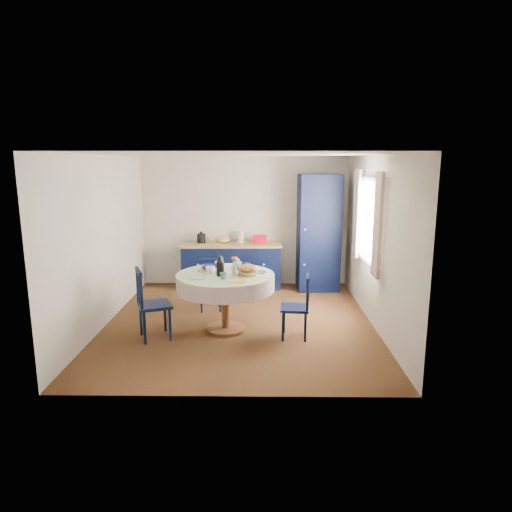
# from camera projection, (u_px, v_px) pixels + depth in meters

# --- Properties ---
(floor) EXTENTS (4.50, 4.50, 0.00)m
(floor) POSITION_uv_depth(u_px,v_px,m) (240.00, 322.00, 6.96)
(floor) COLOR black
(floor) RESTS_ON ground
(ceiling) EXTENTS (4.50, 4.50, 0.00)m
(ceiling) POSITION_uv_depth(u_px,v_px,m) (238.00, 154.00, 6.45)
(ceiling) COLOR white
(ceiling) RESTS_ON wall_back
(wall_back) EXTENTS (4.00, 0.02, 2.50)m
(wall_back) POSITION_uv_depth(u_px,v_px,m) (245.00, 221.00, 8.91)
(wall_back) COLOR silver
(wall_back) RESTS_ON floor
(wall_left) EXTENTS (0.02, 4.50, 2.50)m
(wall_left) POSITION_uv_depth(u_px,v_px,m) (104.00, 241.00, 6.73)
(wall_left) COLOR silver
(wall_left) RESTS_ON floor
(wall_right) EXTENTS (0.02, 4.50, 2.50)m
(wall_right) POSITION_uv_depth(u_px,v_px,m) (375.00, 242.00, 6.68)
(wall_right) COLOR silver
(wall_right) RESTS_ON floor
(window) EXTENTS (0.10, 1.74, 1.45)m
(window) POSITION_uv_depth(u_px,v_px,m) (368.00, 220.00, 6.92)
(window) COLOR white
(window) RESTS_ON wall_right
(kitchen_counter) EXTENTS (1.94, 0.66, 1.10)m
(kitchen_counter) POSITION_uv_depth(u_px,v_px,m) (231.00, 265.00, 8.79)
(kitchen_counter) COLOR black
(kitchen_counter) RESTS_ON floor
(pantry_cabinet) EXTENTS (0.79, 0.59, 2.17)m
(pantry_cabinet) POSITION_uv_depth(u_px,v_px,m) (319.00, 233.00, 8.53)
(pantry_cabinet) COLOR black
(pantry_cabinet) RESTS_ON floor
(dining_table) EXTENTS (1.39, 1.39, 1.12)m
(dining_table) POSITION_uv_depth(u_px,v_px,m) (226.00, 283.00, 6.46)
(dining_table) COLOR #5B321A
(dining_table) RESTS_ON floor
(chair_left) EXTENTS (0.56, 0.57, 0.99)m
(chair_left) POSITION_uv_depth(u_px,v_px,m) (151.00, 303.00, 6.22)
(chair_left) COLOR black
(chair_left) RESTS_ON floor
(chair_far) EXTENTS (0.42, 0.40, 0.83)m
(chair_far) POSITION_uv_depth(u_px,v_px,m) (210.00, 285.00, 7.48)
(chair_far) COLOR black
(chair_far) RESTS_ON floor
(chair_right) EXTENTS (0.41, 0.43, 0.89)m
(chair_right) POSITION_uv_depth(u_px,v_px,m) (297.00, 306.00, 6.27)
(chair_right) COLOR black
(chair_right) RESTS_ON floor
(mug_a) EXTENTS (0.13, 0.13, 0.10)m
(mug_a) POSITION_uv_depth(u_px,v_px,m) (210.00, 270.00, 6.45)
(mug_a) COLOR silver
(mug_a) RESTS_ON dining_table
(mug_b) EXTENTS (0.10, 0.10, 0.09)m
(mug_b) POSITION_uv_depth(u_px,v_px,m) (223.00, 276.00, 6.14)
(mug_b) COLOR teal
(mug_b) RESTS_ON dining_table
(mug_c) EXTENTS (0.13, 0.13, 0.11)m
(mug_c) POSITION_uv_depth(u_px,v_px,m) (246.00, 266.00, 6.68)
(mug_c) COLOR black
(mug_c) RESTS_ON dining_table
(mug_d) EXTENTS (0.10, 0.10, 0.09)m
(mug_d) POSITION_uv_depth(u_px,v_px,m) (218.00, 264.00, 6.83)
(mug_d) COLOR silver
(mug_d) RESTS_ON dining_table
(cobalt_bowl) EXTENTS (0.25, 0.25, 0.06)m
(cobalt_bowl) POSITION_uv_depth(u_px,v_px,m) (210.00, 267.00, 6.70)
(cobalt_bowl) COLOR navy
(cobalt_bowl) RESTS_ON dining_table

